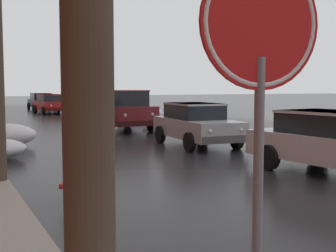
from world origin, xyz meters
TOP-DOWN VIEW (x-y plane):
  - snow_bank_along_left_kerb at (4.15, 20.09)m, footprint 2.80×1.38m
  - snow_bank_near_corner_right at (4.28, 23.80)m, footprint 2.83×1.42m
  - sedan_silver_parked_kerbside_close at (1.84, 13.48)m, footprint 2.06×4.04m
  - suv_maroon_parked_kerbside_mid at (1.47, 19.69)m, footprint 2.17×4.42m
  - sedan_green_parked_far_down_block at (1.75, 25.64)m, footprint 2.06×3.96m
  - sedan_red_queued_behind_truck at (1.44, 33.59)m, footprint 2.11×4.06m
  - sedan_black_at_far_intersection at (1.86, 39.28)m, footprint 1.95×3.98m
  - fire_hydrant at (-3.80, 8.03)m, footprint 0.42×0.22m
  - stop_sign_at_corner at (-4.08, 2.74)m, footprint 0.76×0.13m
  - street_lamp_post at (5.22, 14.25)m, footprint 0.44×0.24m

SIDE VIEW (x-z plane):
  - snow_bank_along_left_kerb at x=4.15m, z-range 0.00..0.51m
  - fire_hydrant at x=-3.80m, z-range 0.00..0.71m
  - snow_bank_near_corner_right at x=4.28m, z-range -0.02..0.86m
  - sedan_silver_parked_kerbside_close at x=1.84m, z-range 0.04..1.46m
  - sedan_black_at_far_intersection at x=1.86m, z-range 0.04..1.46m
  - sedan_red_queued_behind_truck at x=1.44m, z-range 0.04..1.46m
  - sedan_green_parked_far_down_block at x=1.75m, z-range 0.04..1.46m
  - suv_maroon_parked_kerbside_mid at x=1.47m, z-range 0.08..1.90m
  - stop_sign_at_corner at x=-4.08m, z-range 0.74..3.44m
  - street_lamp_post at x=5.22m, z-range 0.35..6.15m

